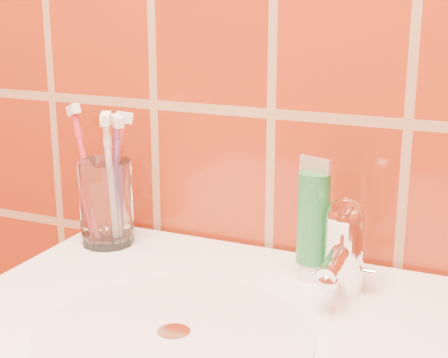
% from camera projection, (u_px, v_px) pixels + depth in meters
% --- Properties ---
extents(glass_tumbler, '(0.08, 0.08, 0.12)m').
position_uv_depth(glass_tumbler, '(106.00, 203.00, 0.98)').
color(glass_tumbler, white).
rests_on(glass_tumbler, pedestal_sink).
extents(toothpaste_tube, '(0.04, 0.04, 0.16)m').
position_uv_depth(toothpaste_tube, '(313.00, 223.00, 0.85)').
color(toothpaste_tube, white).
rests_on(toothpaste_tube, pedestal_sink).
extents(faucet, '(0.05, 0.11, 0.12)m').
position_uv_depth(faucet, '(344.00, 243.00, 0.82)').
color(faucet, white).
rests_on(faucet, pedestal_sink).
extents(toothbrush_0, '(0.15, 0.14, 0.21)m').
position_uv_depth(toothbrush_0, '(87.00, 175.00, 0.99)').
color(toothbrush_0, '#B82738').
rests_on(toothbrush_0, glass_tumbler).
extents(toothbrush_1, '(0.07, 0.09, 0.21)m').
position_uv_depth(toothbrush_1, '(110.00, 181.00, 0.95)').
color(toothbrush_1, silver).
rests_on(toothbrush_1, glass_tumbler).
extents(toothbrush_2, '(0.09, 0.08, 0.20)m').
position_uv_depth(toothbrush_2, '(116.00, 178.00, 0.98)').
color(toothbrush_2, '#B43626').
rests_on(toothbrush_2, glass_tumbler).
extents(toothbrush_3, '(0.08, 0.08, 0.20)m').
position_uv_depth(toothbrush_3, '(116.00, 181.00, 0.96)').
color(toothbrush_3, '#804697').
rests_on(toothbrush_3, glass_tumbler).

